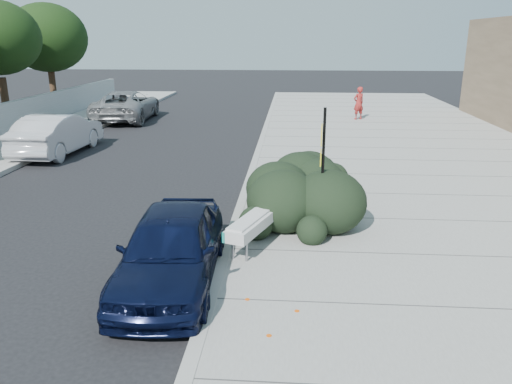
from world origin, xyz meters
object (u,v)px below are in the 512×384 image
(bike_rack, at_px, (291,200))
(suv_silver, at_px, (126,105))
(sedan_navy, at_px, (171,248))
(wagon_silver, at_px, (58,134))
(bench, at_px, (257,221))
(sign_post, at_px, (322,163))
(pedestrian, at_px, (359,103))

(bike_rack, relative_size, suv_silver, 0.15)
(bike_rack, relative_size, sedan_navy, 0.20)
(wagon_silver, bearing_deg, bike_rack, 143.89)
(bench, relative_size, sedan_navy, 0.53)
(bench, relative_size, suv_silver, 0.38)
(sedan_navy, bearing_deg, bench, 45.02)
(sign_post, distance_m, suv_silver, 18.21)
(bike_rack, bearing_deg, bench, -135.22)
(bench, bearing_deg, pedestrian, 96.54)
(wagon_silver, bearing_deg, suv_silver, -87.76)
(sign_post, distance_m, sedan_navy, 3.78)
(bench, xyz_separation_m, sedan_navy, (-1.40, -1.53, 0.03))
(bench, bearing_deg, suv_silver, 136.31)
(sedan_navy, xyz_separation_m, suv_silver, (-6.70, 18.00, 0.09))
(bench, relative_size, sign_post, 0.80)
(sign_post, relative_size, wagon_silver, 0.58)
(suv_silver, bearing_deg, bench, 113.20)
(bike_rack, height_order, wagon_silver, wagon_silver)
(bench, distance_m, sedan_navy, 2.07)
(sedan_navy, relative_size, pedestrian, 2.43)
(bench, xyz_separation_m, pedestrian, (4.04, 16.72, 0.32))
(sedan_navy, relative_size, wagon_silver, 0.87)
(wagon_silver, bearing_deg, bench, 136.08)
(bike_rack, xyz_separation_m, suv_silver, (-8.76, 14.97, 0.14))
(suv_silver, bearing_deg, sedan_navy, 107.43)
(sedan_navy, height_order, wagon_silver, wagon_silver)
(sedan_navy, bearing_deg, pedestrian, 70.88)
(pedestrian, bearing_deg, bench, 47.08)
(bench, relative_size, wagon_silver, 0.47)
(bench, bearing_deg, sedan_navy, -112.32)
(bench, distance_m, pedestrian, 17.21)
(bike_rack, relative_size, sign_post, 0.31)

